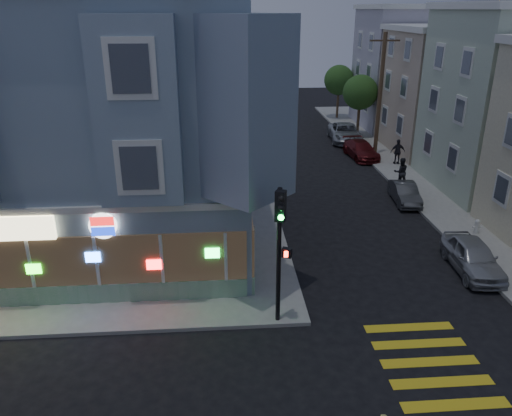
{
  "coord_description": "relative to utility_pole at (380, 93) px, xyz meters",
  "views": [
    {
      "loc": [
        -0.13,
        -12.97,
        10.68
      ],
      "look_at": [
        1.39,
        7.1,
        2.62
      ],
      "focal_mm": 35.0,
      "sensor_mm": 36.0,
      "label": 1
    }
  ],
  "objects": [
    {
      "name": "parked_car_a",
      "position": [
        -1.3,
        -18.48,
        -4.09
      ],
      "size": [
        1.95,
        4.25,
        1.41
      ],
      "primitive_type": "imported",
      "rotation": [
        0.0,
        0.0,
        -0.07
      ],
      "color": "#A6A9AE",
      "rests_on": "ground"
    },
    {
      "name": "sidewalk_nw",
      "position": [
        -25.5,
        -1.0,
        -4.72
      ],
      "size": [
        33.0,
        42.0,
        0.15
      ],
      "primitive_type": "cube",
      "color": "gray",
      "rests_on": "ground"
    },
    {
      "name": "pedestrian_a",
      "position": [
        -0.7,
        -7.64,
        -3.72
      ],
      "size": [
        0.93,
        0.75,
        1.85
      ],
      "primitive_type": "imported",
      "rotation": [
        0.0,
        0.0,
        3.09
      ],
      "color": "#222227",
      "rests_on": "sidewalk_ne"
    },
    {
      "name": "row_house_d",
      "position": [
        7.5,
        10.0,
        0.6
      ],
      "size": [
        12.0,
        8.6,
        10.5
      ],
      "primitive_type": "cube",
      "color": "#9F9BAB",
      "rests_on": "sidewalk_ne"
    },
    {
      "name": "pedestrian_b",
      "position": [
        0.77,
        -2.83,
        -3.74
      ],
      "size": [
        1.06,
        0.45,
        1.81
      ],
      "primitive_type": "imported",
      "rotation": [
        0.0,
        0.0,
        3.15
      ],
      "color": "#232229",
      "rests_on": "sidewalk_ne"
    },
    {
      "name": "fire_hydrant",
      "position": [
        0.67,
        -14.99,
        -4.25
      ],
      "size": [
        0.43,
        0.25,
        0.75
      ],
      "color": "silver",
      "rests_on": "sidewalk_ne"
    },
    {
      "name": "parked_car_d",
      "position": [
        -1.3,
        4.58,
        -4.05
      ],
      "size": [
        2.93,
        5.57,
        1.49
      ],
      "primitive_type": "imported",
      "rotation": [
        0.0,
        0.0,
        -0.09
      ],
      "color": "#A0A5AB",
      "rests_on": "ground"
    },
    {
      "name": "street_tree_far",
      "position": [
        0.2,
        14.0,
        -0.86
      ],
      "size": [
        3.0,
        3.0,
        5.3
      ],
      "color": "#4C3826",
      "rests_on": "sidewalk_ne"
    },
    {
      "name": "corner_building",
      "position": [
        -18.0,
        -13.02,
        1.02
      ],
      "size": [
        14.6,
        14.6,
        11.4
      ],
      "color": "gray",
      "rests_on": "sidewalk_nw"
    },
    {
      "name": "traffic_signal",
      "position": [
        -10.16,
        -21.83,
        -1.2
      ],
      "size": [
        0.65,
        0.57,
        5.09
      ],
      "rotation": [
        0.0,
        0.0,
        -0.42
      ],
      "color": "black",
      "rests_on": "sidewalk_nw"
    },
    {
      "name": "parked_car_b",
      "position": [
        -1.3,
        -10.15,
        -4.21
      ],
      "size": [
        1.58,
        3.67,
        1.18
      ],
      "primitive_type": "imported",
      "rotation": [
        0.0,
        0.0,
        -0.1
      ],
      "color": "#3E4044",
      "rests_on": "ground"
    },
    {
      "name": "parked_car_c",
      "position": [
        -1.3,
        -0.62,
        -4.15
      ],
      "size": [
        2.21,
        4.58,
        1.29
      ],
      "primitive_type": "imported",
      "rotation": [
        0.0,
        0.0,
        0.09
      ],
      "color": "#5C1518",
      "rests_on": "ground"
    },
    {
      "name": "utility_pole",
      "position": [
        0.0,
        0.0,
        0.0
      ],
      "size": [
        2.2,
        0.3,
        9.0
      ],
      "color": "#4C3826",
      "rests_on": "sidewalk_ne"
    },
    {
      "name": "row_house_c",
      "position": [
        7.5,
        1.0,
        -0.15
      ],
      "size": [
        12.0,
        8.6,
        9.0
      ],
      "primitive_type": "cube",
      "color": "tan",
      "rests_on": "sidewalk_ne"
    },
    {
      "name": "street_tree_near",
      "position": [
        0.2,
        6.0,
        -0.86
      ],
      "size": [
        3.0,
        3.0,
        5.3
      ],
      "color": "#4C3826",
      "rests_on": "sidewalk_ne"
    },
    {
      "name": "ground",
      "position": [
        -12.0,
        -24.0,
        -4.8
      ],
      "size": [
        120.0,
        120.0,
        0.0
      ],
      "primitive_type": "plane",
      "color": "black",
      "rests_on": "ground"
    }
  ]
}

